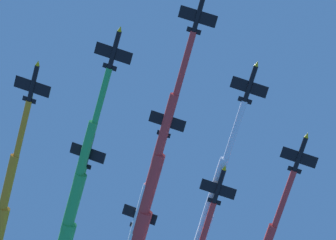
{
  "coord_description": "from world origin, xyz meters",
  "views": [
    {
      "loc": [
        44.51,
        -36.11,
        44.03
      ],
      "look_at": [
        0.0,
        0.0,
        205.56
      ],
      "focal_mm": 81.49,
      "sensor_mm": 36.0,
      "label": 1
    }
  ],
  "objects": [
    {
      "name": "jet_starboard_inner",
      "position": [
        -29.9,
        -4.14,
        205.09
      ],
      "size": [
        60.04,
        29.45,
        4.1
      ],
      "color": "black"
    },
    {
      "name": "jet_lead",
      "position": [
        -16.08,
        7.74,
        205.96
      ],
      "size": [
        65.97,
        33.46,
        4.15
      ],
      "color": "black"
    }
  ]
}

